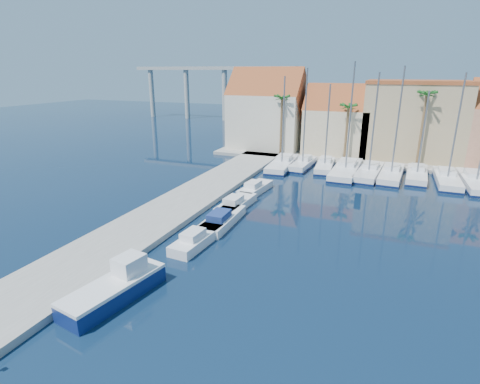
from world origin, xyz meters
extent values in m
plane|color=black|center=(0.00, 0.00, 0.00)|extent=(260.00, 260.00, 0.00)
cube|color=gray|center=(-9.00, 13.50, 0.25)|extent=(6.00, 77.00, 0.50)
cube|color=gray|center=(10.00, 48.00, 0.25)|extent=(54.00, 16.00, 0.50)
cube|color=navy|center=(-4.15, 0.26, 0.50)|extent=(3.29, 6.93, 1.00)
cube|color=white|center=(-4.15, 0.26, 1.11)|extent=(3.29, 6.93, 0.22)
cube|color=white|center=(-3.93, 1.57, 1.72)|extent=(1.72, 1.99, 1.22)
cube|color=white|center=(-3.16, 8.91, 0.40)|extent=(2.19, 5.85, 0.80)
cube|color=white|center=(-3.19, 8.34, 1.10)|extent=(1.41, 2.09, 0.60)
cube|color=white|center=(-3.06, 13.47, 0.40)|extent=(2.31, 6.75, 0.80)
cube|color=navy|center=(-3.05, 12.80, 1.10)|extent=(1.56, 2.38, 0.60)
cube|color=white|center=(-3.49, 17.78, 0.40)|extent=(2.29, 6.26, 0.80)
cube|color=white|center=(-3.53, 17.17, 1.10)|extent=(1.49, 2.23, 0.60)
cube|color=white|center=(-3.51, 23.50, 0.40)|extent=(2.45, 6.08, 0.80)
cube|color=white|center=(-3.56, 22.91, 1.10)|extent=(1.52, 2.19, 0.60)
cube|color=white|center=(-3.81, 35.80, 0.50)|extent=(3.27, 10.64, 1.00)
cube|color=#0D1B45|center=(-3.81, 35.80, 0.18)|extent=(3.33, 10.71, 0.28)
cube|color=white|center=(-3.87, 36.85, 1.30)|extent=(2.07, 3.25, 0.60)
cylinder|color=slate|center=(-3.79, 35.27, 6.83)|extent=(0.20, 0.20, 11.65)
cube|color=white|center=(-1.03, 36.83, 0.50)|extent=(2.51, 8.11, 1.00)
cube|color=#0D1B45|center=(-1.03, 36.83, 0.18)|extent=(2.57, 8.17, 0.28)
cube|color=white|center=(-0.99, 37.63, 1.30)|extent=(1.58, 2.48, 0.60)
cylinder|color=slate|center=(-1.05, 36.43, 7.36)|extent=(0.20, 0.20, 12.71)
cube|color=white|center=(2.03, 36.93, 0.50)|extent=(2.85, 8.45, 1.00)
cube|color=#0D1B45|center=(2.03, 36.93, 0.18)|extent=(2.92, 8.51, 0.28)
cube|color=white|center=(1.96, 37.75, 1.30)|extent=(1.72, 2.61, 0.60)
cylinder|color=slate|center=(2.07, 36.51, 6.34)|extent=(0.20, 0.20, 10.67)
cube|color=white|center=(5.08, 35.87, 0.50)|extent=(3.29, 11.79, 1.00)
cube|color=#0D1B45|center=(5.08, 35.87, 0.18)|extent=(3.35, 11.85, 0.28)
cube|color=white|center=(5.10, 37.04, 1.30)|extent=(2.21, 3.56, 0.60)
cylinder|color=slate|center=(5.06, 35.28, 7.73)|extent=(0.20, 0.20, 13.46)
cube|color=white|center=(8.09, 35.71, 0.50)|extent=(3.46, 10.24, 1.00)
cube|color=#0D1B45|center=(8.09, 35.71, 0.18)|extent=(3.52, 10.30, 0.28)
cube|color=white|center=(8.18, 36.71, 1.30)|extent=(2.08, 3.16, 0.60)
cylinder|color=slate|center=(8.05, 35.21, 7.08)|extent=(0.20, 0.20, 12.17)
cube|color=white|center=(10.83, 35.69, 0.50)|extent=(3.21, 9.91, 1.00)
cube|color=#0D1B45|center=(10.83, 35.69, 0.18)|extent=(3.27, 9.97, 0.28)
cube|color=white|center=(10.89, 36.66, 1.30)|extent=(1.97, 3.04, 0.60)
cylinder|color=slate|center=(10.79, 35.20, 7.46)|extent=(0.20, 0.20, 12.91)
cube|color=white|center=(13.88, 36.69, 0.50)|extent=(2.85, 9.25, 1.00)
cube|color=#0D1B45|center=(13.88, 36.69, 0.18)|extent=(2.91, 9.31, 0.28)
cube|color=white|center=(13.92, 37.60, 1.30)|extent=(1.80, 2.82, 0.60)
cylinder|color=slate|center=(13.85, 36.23, 6.03)|extent=(0.20, 0.20, 10.06)
cube|color=white|center=(17.25, 35.90, 0.50)|extent=(2.65, 9.87, 1.00)
cube|color=#0D1B45|center=(17.25, 35.90, 0.18)|extent=(2.71, 9.93, 0.28)
cube|color=white|center=(17.24, 36.88, 1.30)|extent=(1.82, 2.97, 0.60)
cylinder|color=slate|center=(17.26, 35.41, 7.08)|extent=(0.20, 0.20, 12.16)
cube|color=white|center=(20.30, 35.83, 0.50)|extent=(3.08, 10.77, 1.00)
cube|color=#0D1B45|center=(20.30, 35.83, 0.18)|extent=(3.14, 10.83, 0.28)
cube|color=white|center=(20.27, 36.90, 1.30)|extent=(2.04, 3.26, 0.60)
cube|color=beige|center=(-10.00, 47.00, 5.00)|extent=(12.00, 9.00, 9.00)
cube|color=brown|center=(-10.00, 47.00, 9.50)|extent=(12.30, 9.00, 9.00)
cube|color=#C9B68E|center=(2.00, 47.00, 4.00)|extent=(10.00, 8.00, 7.00)
cube|color=brown|center=(2.00, 47.00, 7.50)|extent=(10.30, 8.00, 8.00)
cube|color=tan|center=(13.00, 48.00, 6.00)|extent=(14.00, 10.00, 11.00)
cube|color=brown|center=(13.00, 48.00, 11.75)|extent=(14.20, 10.20, 0.50)
cylinder|color=brown|center=(-6.00, 42.00, 5.00)|extent=(0.36, 0.36, 9.00)
sphere|color=#17521A|center=(-6.00, 42.00, 9.35)|extent=(2.60, 2.60, 2.60)
cylinder|color=brown|center=(4.00, 42.00, 4.50)|extent=(0.36, 0.36, 8.00)
sphere|color=#17521A|center=(4.00, 42.00, 8.35)|extent=(2.60, 2.60, 2.60)
cylinder|color=brown|center=(14.00, 42.00, 5.50)|extent=(0.36, 0.36, 10.00)
sphere|color=#17521A|center=(14.00, 42.00, 10.35)|extent=(2.60, 2.60, 2.60)
cube|color=#9E9E99|center=(-38.00, 82.00, 14.00)|extent=(48.00, 2.20, 0.90)
cylinder|color=#9E9E99|center=(-58.00, 82.00, 7.00)|extent=(1.40, 1.40, 14.00)
cylinder|color=#9E9E99|center=(-46.00, 82.00, 7.00)|extent=(1.40, 1.40, 14.00)
cylinder|color=#9E9E99|center=(-34.00, 82.00, 7.00)|extent=(1.40, 1.40, 14.00)
cylinder|color=#9E9E99|center=(-22.00, 82.00, 7.00)|extent=(1.40, 1.40, 14.00)
camera|label=1|loc=(10.41, -15.10, 13.33)|focal=28.00mm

